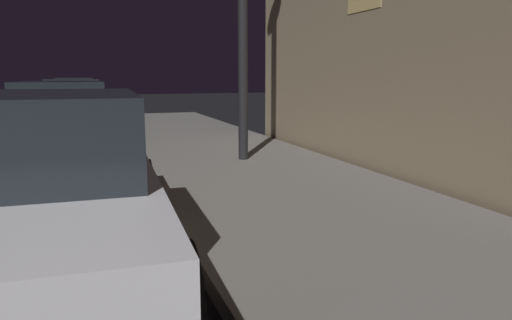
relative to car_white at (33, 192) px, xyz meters
name	(u,v)px	position (x,y,z in m)	size (l,w,h in m)	color
car_white	(33,192)	(0.00, 0.00, 0.00)	(2.09, 4.35, 1.43)	silver
car_green	(64,117)	(0.00, 6.44, 0.02)	(2.15, 4.57, 1.43)	#19592D
car_black	(71,102)	(0.00, 12.28, 0.02)	(2.16, 4.16, 1.43)	black
car_yellow_cab	(74,94)	(0.00, 19.03, 0.02)	(2.07, 4.58, 1.43)	gold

